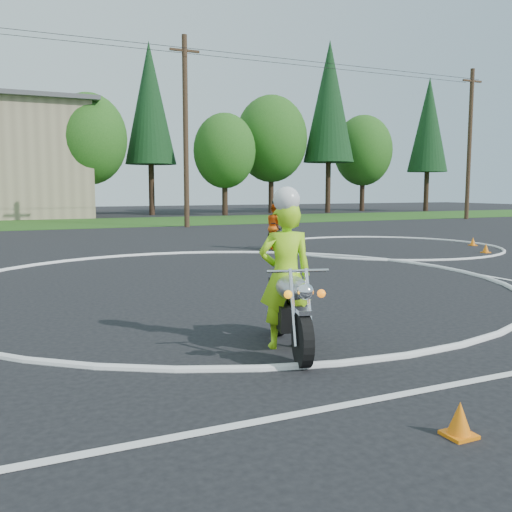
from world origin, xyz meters
name	(u,v)px	position (x,y,z in m)	size (l,w,h in m)	color
ground	(290,310)	(0.00, 0.00, 0.00)	(120.00, 120.00, 0.00)	black
grass_strip	(76,223)	(0.00, 27.00, 0.01)	(120.00, 10.00, 0.02)	#1E4714
course_markings	(284,270)	(2.17, 4.35, 0.01)	(19.05, 19.05, 0.12)	silver
primary_motorcycle	(290,308)	(-1.15, -2.12, 0.54)	(0.95, 2.08, 1.12)	black
rider_primary_grp	(285,271)	(-1.14, -1.98, 1.00)	(0.78, 0.62, 2.08)	#A0E718
rider_second_grp	(276,232)	(4.16, 8.75, 0.61)	(0.92, 1.88, 1.73)	black
traffic_cones	(405,271)	(4.19, 2.12, 0.14)	(16.57, 12.21, 0.30)	orange
treeline	(249,132)	(14.78, 34.61, 6.62)	(38.20, 8.10, 14.52)	#382619
utility_poles	(186,129)	(5.00, 21.00, 5.20)	(41.60, 1.12, 10.00)	#473321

